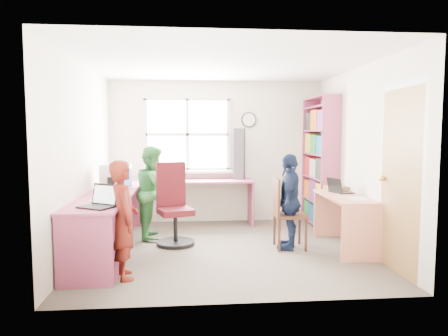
% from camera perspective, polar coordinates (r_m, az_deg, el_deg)
% --- Properties ---
extents(room, '(3.64, 3.44, 2.44)m').
position_cam_1_polar(room, '(5.26, 0.26, 1.67)').
color(room, '#4D453D').
rests_on(room, ground).
extents(l_desk, '(2.38, 2.95, 0.75)m').
position_cam_1_polar(l_desk, '(5.03, -14.58, -7.40)').
color(l_desk, '#AC4569').
rests_on(l_desk, ground).
extents(right_desk, '(0.62, 1.25, 0.71)m').
position_cam_1_polar(right_desk, '(5.53, 17.05, -5.75)').
color(right_desk, '#EB9275').
rests_on(right_desk, ground).
extents(bookshelf, '(0.30, 1.02, 2.10)m').
position_cam_1_polar(bookshelf, '(6.68, 13.54, 0.39)').
color(bookshelf, '#AC4569').
rests_on(bookshelf, ground).
extents(swivel_chair, '(0.66, 0.66, 1.12)m').
position_cam_1_polar(swivel_chair, '(5.56, -7.20, -5.85)').
color(swivel_chair, black).
rests_on(swivel_chair, ground).
extents(wooden_chair, '(0.42, 0.42, 0.94)m').
position_cam_1_polar(wooden_chair, '(5.35, 8.66, -5.99)').
color(wooden_chair, '#452417').
rests_on(wooden_chair, ground).
extents(crt_monitor, '(0.40, 0.37, 0.34)m').
position_cam_1_polar(crt_monitor, '(5.71, -15.19, -1.20)').
color(crt_monitor, silver).
rests_on(crt_monitor, l_desk).
extents(laptop_left, '(0.44, 0.42, 0.23)m').
position_cam_1_polar(laptop_left, '(4.39, -17.28, -4.62)').
color(laptop_left, black).
rests_on(laptop_left, l_desk).
extents(laptop_right, '(0.32, 0.36, 0.21)m').
position_cam_1_polar(laptop_right, '(5.69, 16.03, -2.95)').
color(laptop_right, black).
rests_on(laptop_right, right_desk).
extents(speaker_a, '(0.11, 0.11, 0.19)m').
position_cam_1_polar(speaker_a, '(5.55, -15.85, -2.21)').
color(speaker_a, black).
rests_on(speaker_a, l_desk).
extents(speaker_b, '(0.10, 0.10, 0.18)m').
position_cam_1_polar(speaker_b, '(6.16, -14.34, -1.52)').
color(speaker_b, black).
rests_on(speaker_b, l_desk).
extents(cd_tower, '(0.21, 0.20, 0.85)m').
position_cam_1_polar(cd_tower, '(6.67, 2.22, 2.02)').
color(cd_tower, black).
rests_on(cd_tower, l_desk).
extents(game_box, '(0.31, 0.31, 0.06)m').
position_cam_1_polar(game_box, '(6.00, 15.75, -2.74)').
color(game_box, red).
rests_on(game_box, right_desk).
extents(paper_a, '(0.24, 0.32, 0.00)m').
position_cam_1_polar(paper_a, '(4.92, -16.91, -4.22)').
color(paper_a, beige).
rests_on(paper_a, l_desk).
extents(paper_b, '(0.27, 0.35, 0.00)m').
position_cam_1_polar(paper_b, '(5.26, 18.67, -4.17)').
color(paper_b, beige).
rests_on(paper_b, right_desk).
extents(potted_plant, '(0.20, 0.18, 0.33)m').
position_cam_1_polar(potted_plant, '(6.56, -6.77, -0.36)').
color(potted_plant, '#28652A').
rests_on(potted_plant, l_desk).
extents(person_red, '(0.42, 0.52, 1.24)m').
position_cam_1_polar(person_red, '(4.33, -14.15, -7.16)').
color(person_red, maroon).
rests_on(person_red, ground).
extents(person_green, '(0.54, 0.68, 1.34)m').
position_cam_1_polar(person_green, '(5.90, -10.01, -3.39)').
color(person_green, '#338037').
rests_on(person_green, ground).
extents(person_navy, '(0.53, 0.80, 1.26)m').
position_cam_1_polar(person_navy, '(5.31, 9.35, -4.75)').
color(person_navy, '#131D3D').
rests_on(person_navy, ground).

